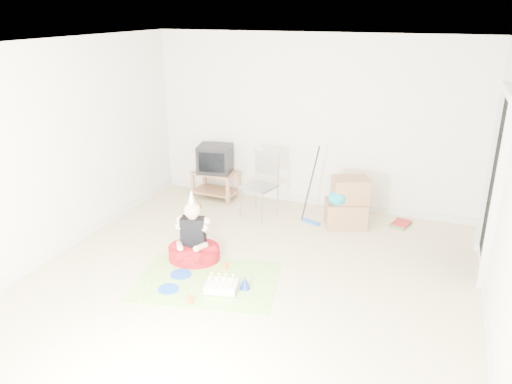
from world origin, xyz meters
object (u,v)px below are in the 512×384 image
(folding_chair, at_px, (259,186))
(seated_woman, at_px, (194,245))
(crt_tv, at_px, (215,159))
(tv_stand, at_px, (216,182))
(cardboard_boxes, at_px, (347,203))
(birthday_cake, at_px, (222,287))

(folding_chair, xyz_separation_m, seated_woman, (-0.28, -1.53, -0.28))
(crt_tv, bearing_deg, seated_woman, -82.20)
(tv_stand, distance_m, folding_chair, 1.07)
(tv_stand, bearing_deg, seated_woman, -72.09)
(crt_tv, bearing_deg, cardboard_boxes, -18.86)
(cardboard_boxes, bearing_deg, tv_stand, 171.25)
(tv_stand, height_order, seated_woman, seated_woman)
(crt_tv, distance_m, folding_chair, 1.07)
(tv_stand, distance_m, crt_tv, 0.40)
(folding_chair, distance_m, cardboard_boxes, 1.29)
(tv_stand, relative_size, crt_tv, 1.43)
(tv_stand, height_order, crt_tv, crt_tv)
(cardboard_boxes, xyz_separation_m, birthday_cake, (-0.93, -2.23, -0.29))
(seated_woman, distance_m, birthday_cake, 0.84)
(seated_woman, bearing_deg, birthday_cake, -41.34)
(birthday_cake, bearing_deg, crt_tv, 116.37)
(birthday_cake, bearing_deg, cardboard_boxes, 67.38)
(tv_stand, bearing_deg, birthday_cake, -63.63)
(tv_stand, relative_size, folding_chair, 0.75)
(cardboard_boxes, bearing_deg, crt_tv, 171.25)
(tv_stand, bearing_deg, crt_tv, 0.00)
(crt_tv, distance_m, cardboard_boxes, 2.25)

